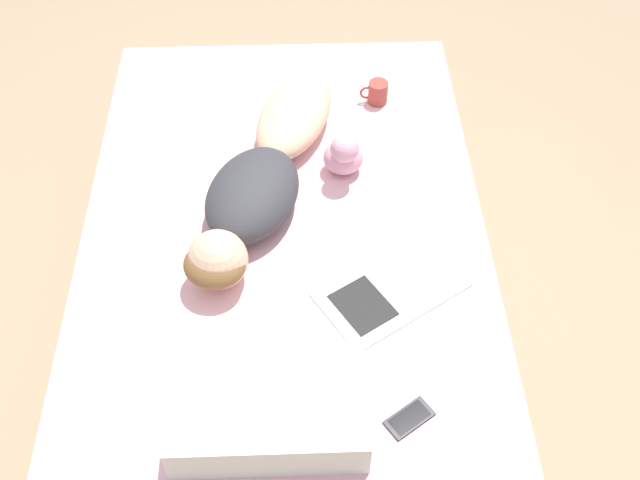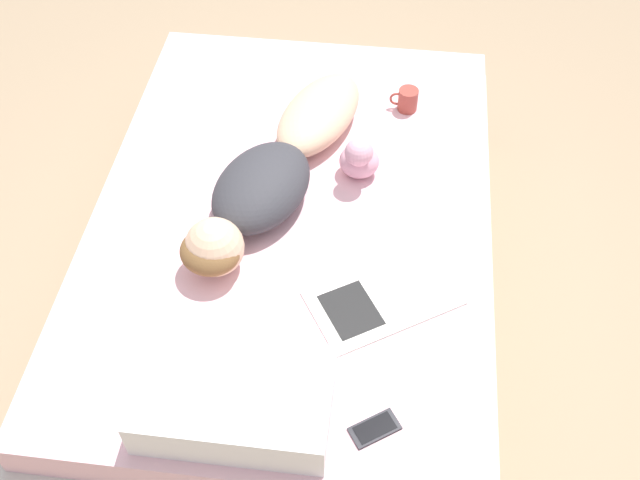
{
  "view_description": "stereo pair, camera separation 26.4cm",
  "coord_description": "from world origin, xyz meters",
  "px_view_note": "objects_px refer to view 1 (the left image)",
  "views": [
    {
      "loc": [
        -0.07,
        1.87,
        2.6
      ],
      "look_at": [
        -0.13,
        0.18,
        0.58
      ],
      "focal_mm": 42.0,
      "sensor_mm": 36.0,
      "label": 1
    },
    {
      "loc": [
        -0.33,
        1.86,
        2.6
      ],
      "look_at": [
        -0.13,
        0.18,
        0.58
      ],
      "focal_mm": 42.0,
      "sensor_mm": 36.0,
      "label": 2
    }
  ],
  "objects_px": {
    "person": "(261,177)",
    "cell_phone": "(409,418)",
    "coffee_mug": "(377,92)",
    "open_magazine": "(391,290)"
  },
  "relations": [
    {
      "from": "open_magazine",
      "to": "cell_phone",
      "type": "height_order",
      "value": "same"
    },
    {
      "from": "person",
      "to": "cell_phone",
      "type": "bearing_deg",
      "value": 135.0
    },
    {
      "from": "coffee_mug",
      "to": "open_magazine",
      "type": "bearing_deg",
      "value": 87.91
    },
    {
      "from": "cell_phone",
      "to": "person",
      "type": "bearing_deg",
      "value": -8.5
    },
    {
      "from": "cell_phone",
      "to": "open_magazine",
      "type": "bearing_deg",
      "value": -32.79
    },
    {
      "from": "coffee_mug",
      "to": "cell_phone",
      "type": "relative_size",
      "value": 0.72
    },
    {
      "from": "open_magazine",
      "to": "cell_phone",
      "type": "relative_size",
      "value": 3.45
    },
    {
      "from": "open_magazine",
      "to": "cell_phone",
      "type": "distance_m",
      "value": 0.48
    },
    {
      "from": "person",
      "to": "open_magazine",
      "type": "xyz_separation_m",
      "value": [
        -0.44,
        0.47,
        -0.09
      ]
    },
    {
      "from": "person",
      "to": "cell_phone",
      "type": "xyz_separation_m",
      "value": [
        -0.45,
        0.95,
        -0.09
      ]
    }
  ]
}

